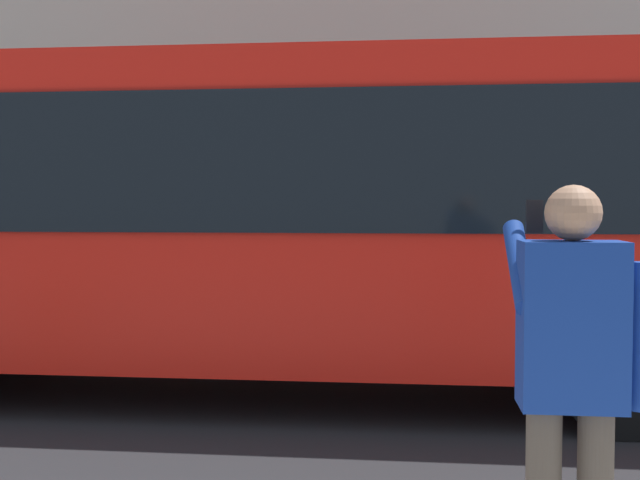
{
  "coord_description": "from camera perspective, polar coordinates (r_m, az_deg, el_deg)",
  "views": [
    {
      "loc": [
        0.43,
        7.51,
        1.78
      ],
      "look_at": [
        1.25,
        -0.0,
        1.42
      ],
      "focal_mm": 44.28,
      "sensor_mm": 36.0,
      "label": 1
    }
  ],
  "objects": [
    {
      "name": "pedestrian_photographer",
      "position": [
        3.3,
        17.72,
        -8.57
      ],
      "size": [
        0.53,
        0.52,
        1.7
      ],
      "color": "#4C4238",
      "rests_on": "sidewalk_curb"
    },
    {
      "name": "red_bus",
      "position": [
        7.36,
        -4.64,
        1.93
      ],
      "size": [
        9.05,
        2.54,
        3.08
      ],
      "color": "red",
      "rests_on": "ground_plane"
    },
    {
      "name": "ground_plane",
      "position": [
        7.73,
        9.43,
        -10.65
      ],
      "size": [
        60.0,
        60.0,
        0.0
      ],
      "primitive_type": "plane",
      "color": "#232326"
    }
  ]
}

